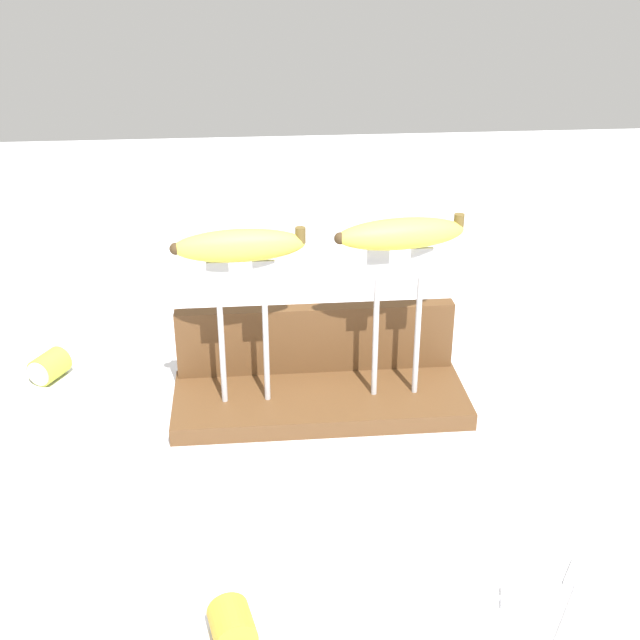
# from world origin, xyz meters

# --- Properties ---
(ground_plane) EXTENTS (3.00, 3.00, 0.00)m
(ground_plane) POSITION_xyz_m (0.00, 0.00, 0.00)
(ground_plane) COLOR silver
(wooden_board) EXTENTS (0.37, 0.14, 0.02)m
(wooden_board) POSITION_xyz_m (0.00, 0.00, 0.01)
(wooden_board) COLOR brown
(wooden_board) RESTS_ON ground
(board_backstop) EXTENTS (0.36, 0.02, 0.09)m
(board_backstop) POSITION_xyz_m (0.00, 0.06, 0.07)
(board_backstop) COLOR brown
(board_backstop) RESTS_ON wooden_board
(fork_stand_left) EXTENTS (0.08, 0.01, 0.18)m
(fork_stand_left) POSITION_xyz_m (-0.09, -0.01, 0.13)
(fork_stand_left) COLOR #B2B2B7
(fork_stand_left) RESTS_ON wooden_board
(fork_stand_right) EXTENTS (0.08, 0.01, 0.19)m
(fork_stand_right) POSITION_xyz_m (0.09, -0.01, 0.14)
(fork_stand_right) COLOR #B2B2B7
(fork_stand_right) RESTS_ON wooden_board
(banana_raised_left) EXTENTS (0.15, 0.04, 0.04)m
(banana_raised_left) POSITION_xyz_m (-0.09, -0.01, 0.22)
(banana_raised_left) COLOR #DBD147
(banana_raised_left) RESTS_ON fork_stand_left
(banana_raised_right) EXTENTS (0.16, 0.06, 0.04)m
(banana_raised_right) POSITION_xyz_m (0.09, -0.01, 0.23)
(banana_raised_right) COLOR #DBD147
(banana_raised_right) RESTS_ON fork_stand_right
(fork_fallen_near) EXTENTS (0.11, 0.14, 0.01)m
(fork_fallen_near) POSITION_xyz_m (0.19, -0.36, 0.00)
(fork_fallen_near) COLOR #B2B2B7
(fork_fallen_near) RESTS_ON ground
(fork_fallen_far) EXTENTS (0.19, 0.07, 0.01)m
(fork_fallen_far) POSITION_xyz_m (0.10, -0.33, 0.00)
(fork_fallen_far) COLOR #B2B2B7
(fork_fallen_far) RESTS_ON ground
(banana_chunk_near) EXTENTS (0.04, 0.05, 0.04)m
(banana_chunk_near) POSITION_xyz_m (-0.11, -0.37, 0.02)
(banana_chunk_near) COLOR gold
(banana_chunk_near) RESTS_ON ground
(banana_chunk_far) EXTENTS (0.05, 0.06, 0.04)m
(banana_chunk_far) POSITION_xyz_m (-0.35, 0.10, 0.02)
(banana_chunk_far) COLOR #B2C138
(banana_chunk_far) RESTS_ON ground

